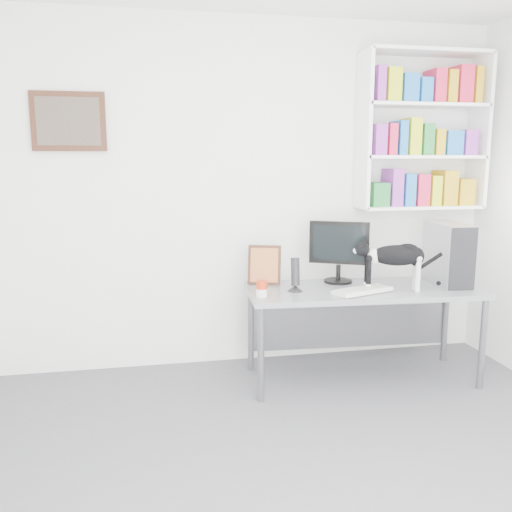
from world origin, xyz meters
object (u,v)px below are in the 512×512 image
object	(u,v)px
bookshelf	(423,131)
keyboard	(362,290)
pc_tower	(448,254)
soup_can	(262,289)
desk	(362,334)
speaker	(295,274)
leaning_print	(264,264)
cat	(394,267)
monitor	(339,252)

from	to	relation	value
bookshelf	keyboard	size ratio (longest dim) A/B	2.85
keyboard	pc_tower	world-z (taller)	pc_tower
soup_can	keyboard	bearing A→B (deg)	-1.97
keyboard	soup_can	xyz separation A→B (m)	(-0.72, 0.02, 0.04)
desk	keyboard	bearing A→B (deg)	-111.82
bookshelf	speaker	size ratio (longest dim) A/B	4.90
leaning_print	cat	xyz separation A→B (m)	(0.87, -0.38, 0.02)
desk	monitor	size ratio (longest dim) A/B	3.53
monitor	desk	bearing A→B (deg)	-33.36
bookshelf	desk	xyz separation A→B (m)	(-0.63, -0.43, -1.50)
monitor	keyboard	xyz separation A→B (m)	(0.06, -0.34, -0.22)
pc_tower	soup_can	bearing A→B (deg)	-170.85
bookshelf	monitor	world-z (taller)	bookshelf
keyboard	pc_tower	xyz separation A→B (m)	(0.73, 0.14, 0.22)
keyboard	cat	xyz separation A→B (m)	(0.24, 0.01, 0.16)
desk	cat	distance (m)	0.57
monitor	leaning_print	distance (m)	0.57
desk	cat	xyz separation A→B (m)	(0.18, -0.12, 0.53)
monitor	cat	world-z (taller)	monitor
bookshelf	cat	xyz separation A→B (m)	(-0.45, -0.55, -0.97)
bookshelf	soup_can	bearing A→B (deg)	-159.19
leaning_print	soup_can	size ratio (longest dim) A/B	2.73
pc_tower	cat	distance (m)	0.50
desk	speaker	xyz separation A→B (m)	(-0.52, 0.00, 0.48)
monitor	cat	size ratio (longest dim) A/B	0.85
desk	speaker	world-z (taller)	speaker
pc_tower	speaker	world-z (taller)	pc_tower
keyboard	pc_tower	size ratio (longest dim) A/B	0.94
keyboard	cat	world-z (taller)	cat
bookshelf	desk	world-z (taller)	bookshelf
bookshelf	monitor	size ratio (longest dim) A/B	2.59
speaker	cat	bearing A→B (deg)	-8.40
desk	monitor	xyz separation A→B (m)	(-0.12, 0.21, 0.59)
keyboard	soup_can	size ratio (longest dim) A/B	3.89
monitor	pc_tower	size ratio (longest dim) A/B	1.03
pc_tower	cat	size ratio (longest dim) A/B	0.82
keyboard	soup_can	bearing A→B (deg)	158.40
bookshelf	monitor	bearing A→B (deg)	-163.74
keyboard	cat	bearing A→B (deg)	-16.45
desk	pc_tower	size ratio (longest dim) A/B	3.65
speaker	leaning_print	size ratio (longest dim) A/B	0.83
leaning_print	monitor	bearing A→B (deg)	11.55
pc_tower	cat	world-z (taller)	pc_tower
bookshelf	soup_can	xyz separation A→B (m)	(-1.42, -0.54, -1.09)
leaning_print	bookshelf	bearing A→B (deg)	24.16
monitor	speaker	world-z (taller)	monitor
cat	pc_tower	bearing A→B (deg)	26.61
speaker	soup_can	size ratio (longest dim) A/B	2.27
monitor	leaning_print	size ratio (longest dim) A/B	1.57
keyboard	soup_can	world-z (taller)	soup_can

